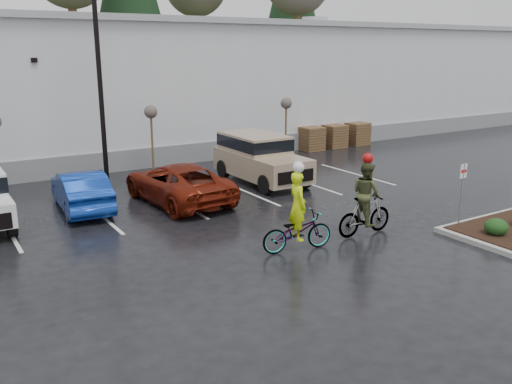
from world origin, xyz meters
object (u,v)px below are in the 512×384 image
sapling_east (286,107)px  fire_lane_sign (462,188)px  pallet_stack_a (311,139)px  suv_tan (262,159)px  sapling_mid (151,116)px  car_blue (81,190)px  cyclist_olive (365,206)px  lamppost (97,48)px  cyclist_hivis (297,224)px  pallet_stack_b (334,136)px  pallet_stack_c (357,134)px  car_red (178,183)px

sapling_east → fire_lane_sign: sapling_east is taller
pallet_stack_a → suv_tan: (-6.58, -4.98, 0.35)m
sapling_mid → car_blue: 6.28m
fire_lane_sign → cyclist_olive: size_ratio=0.84×
lamppost → sapling_east: 10.48m
sapling_mid → fire_lane_sign: 13.92m
cyclist_hivis → pallet_stack_b: bearing=-34.3°
pallet_stack_c → car_red: 15.65m
pallet_stack_a → cyclist_olive: size_ratio=0.52×
fire_lane_sign → cyclist_olive: bearing=155.6°
lamppost → pallet_stack_c: 16.89m
sapling_east → pallet_stack_a: (2.50, 1.00, -2.05)m
pallet_stack_b → car_red: (-12.67, -5.94, 0.08)m
pallet_stack_b → suv_tan: size_ratio=0.26×
pallet_stack_c → sapling_mid: bearing=-175.8°
car_red → suv_tan: bearing=-171.1°
car_red → cyclist_olive: (3.41, -6.56, 0.18)m
pallet_stack_b → car_red: bearing=-154.9°
fire_lane_sign → suv_tan: 9.03m
lamppost → car_blue: bearing=-121.4°
sapling_east → pallet_stack_b: bearing=13.4°
pallet_stack_b → car_blue: bearing=-162.6°
car_blue → cyclist_hivis: bearing=123.2°
pallet_stack_a → sapling_mid: bearing=-174.3°
sapling_east → pallet_stack_a: bearing=21.8°
sapling_mid → pallet_stack_b: 11.92m
fire_lane_sign → car_blue: (-9.66, 8.75, -0.68)m
sapling_mid → sapling_east: same height
car_blue → sapling_mid: bearing=-133.2°
pallet_stack_a → car_blue: (-14.36, -5.05, 0.05)m
pallet_stack_b → lamppost: bearing=-172.0°
lamppost → pallet_stack_a: bearing=9.1°
pallet_stack_c → fire_lane_sign: (-8.20, -13.80, 0.73)m
fire_lane_sign → sapling_mid: bearing=112.5°
lamppost → sapling_mid: bearing=21.8°
cyclist_hivis → sapling_east: bearing=-24.5°
sapling_east → car_blue: sapling_east is taller
car_red → cyclist_hivis: bearing=93.5°
cyclist_hivis → suv_tan: bearing=-16.4°
pallet_stack_c → cyclist_olive: size_ratio=0.52×
suv_tan → fire_lane_sign: bearing=-78.0°
sapling_mid → car_red: (-0.97, -4.94, -1.98)m
pallet_stack_c → cyclist_olive: (-11.06, -12.50, 0.26)m
sapling_mid → cyclist_hivis: size_ratio=1.22×
pallet_stack_b → cyclist_hivis: cyclist_hivis is taller
suv_tan → pallet_stack_b: bearing=31.0°
pallet_stack_b → suv_tan: 9.67m
sapling_east → cyclist_olive: 12.69m
sapling_mid → car_blue: (-4.36, -4.05, -2.00)m
fire_lane_sign → car_blue: size_ratio=0.50×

